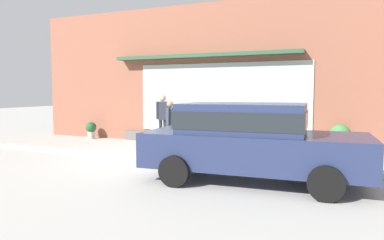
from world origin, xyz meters
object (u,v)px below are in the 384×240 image
potted_plant_doorstep (231,133)px  pedestrian_with_handbag (170,122)px  pedestrian_passerby (163,115)px  potted_plant_low_front (91,129)px  potted_plant_by_entrance (340,137)px  fire_hydrant (185,140)px  potted_plant_window_left (263,134)px  parked_car_navy (249,138)px

potted_plant_doorstep → pedestrian_with_handbag: bearing=-143.7°
pedestrian_passerby → potted_plant_low_front: pedestrian_passerby is taller
potted_plant_by_entrance → pedestrian_with_handbag: bearing=-163.5°
fire_hydrant → pedestrian_with_handbag: bearing=143.5°
pedestrian_passerby → potted_plant_by_entrance: bearing=150.1°
pedestrian_passerby → potted_plant_window_left: 3.58m
fire_hydrant → potted_plant_doorstep: size_ratio=1.00×
pedestrian_passerby → potted_plant_doorstep: bearing=149.8°
potted_plant_by_entrance → potted_plant_window_left: bearing=-170.7°
potted_plant_by_entrance → potted_plant_window_left: (-2.25, -0.37, 0.04)m
parked_car_navy → potted_plant_by_entrance: (1.73, 4.35, -0.42)m
pedestrian_with_handbag → potted_plant_by_entrance: size_ratio=1.79×
pedestrian_with_handbag → potted_plant_by_entrance: (4.98, 1.47, -0.41)m
pedestrian_with_handbag → parked_car_navy: (3.25, -2.87, 0.01)m
fire_hydrant → potted_plant_window_left: potted_plant_window_left is taller
fire_hydrant → potted_plant_doorstep: fire_hydrant is taller
potted_plant_doorstep → potted_plant_low_front: 5.74m
pedestrian_with_handbag → parked_car_navy: parked_car_navy is taller
pedestrian_passerby → potted_plant_doorstep: (2.44, 0.17, -0.55)m
potted_plant_by_entrance → potted_plant_doorstep: bearing=-175.3°
potted_plant_by_entrance → potted_plant_doorstep: potted_plant_by_entrance is taller
pedestrian_passerby → potted_plant_by_entrance: pedestrian_passerby is taller
parked_car_navy → potted_plant_by_entrance: size_ratio=5.21×
parked_car_navy → pedestrian_passerby: bearing=132.9°
fire_hydrant → potted_plant_low_front: (-4.86, 1.77, -0.05)m
pedestrian_with_handbag → potted_plant_by_entrance: bearing=-82.3°
pedestrian_with_handbag → fire_hydrant: bearing=-135.3°
fire_hydrant → parked_car_navy: (2.50, -2.32, 0.49)m
potted_plant_window_left → potted_plant_low_front: 6.84m
potted_plant_doorstep → potted_plant_window_left: 1.10m
potted_plant_by_entrance → potted_plant_window_left: size_ratio=0.90×
parked_car_navy → potted_plant_window_left: bearing=94.3°
pedestrian_with_handbag → parked_car_navy: bearing=-140.3°
fire_hydrant → potted_plant_window_left: bearing=39.9°
pedestrian_with_handbag → potted_plant_low_front: pedestrian_with_handbag is taller
pedestrian_with_handbag → pedestrian_passerby: (-0.81, 1.03, 0.13)m
pedestrian_with_handbag → potted_plant_doorstep: size_ratio=1.82×
potted_plant_doorstep → potted_plant_window_left: potted_plant_window_left is taller
potted_plant_doorstep → potted_plant_low_front: bearing=179.8°
fire_hydrant → potted_plant_by_entrance: size_ratio=0.99×
pedestrian_with_handbag → potted_plant_doorstep: bearing=-62.5°
fire_hydrant → pedestrian_passerby: pedestrian_passerby is taller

